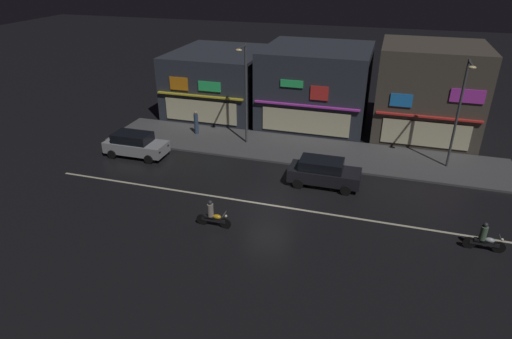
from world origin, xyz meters
TOP-DOWN VIEW (x-y plane):
  - ground_plane at (0.00, 0.00)m, footprint 140.00×140.00m
  - lane_divider_stripe at (0.00, 0.00)m, footprint 27.22×0.16m
  - sidewalk_far at (0.00, 7.92)m, footprint 28.65×5.05m
  - storefront_left_block at (8.60, 13.98)m, footprint 7.41×7.24m
  - storefront_center_block at (0.00, 14.58)m, footprint 8.36×8.44m
  - storefront_right_block at (-8.60, 14.90)m, footprint 7.69×9.09m
  - streetlamp_west at (-3.91, 7.80)m, footprint 0.44×1.64m
  - streetlamp_mid at (10.02, 7.78)m, footprint 0.44×1.64m
  - pedestrian_on_sidewalk at (-8.18, 8.58)m, footprint 0.33×0.33m
  - parked_car_near_kerb at (-10.65, 3.75)m, footprint 4.30×1.98m
  - parked_car_trailing at (2.55, 3.29)m, footprint 4.30×1.98m
  - motorcycle_lead at (-2.20, -2.89)m, footprint 1.90×0.60m
  - motorcycle_following at (10.87, -1.05)m, footprint 1.90×0.60m
  - traffic_cone at (1.84, 4.95)m, footprint 0.36×0.36m

SIDE VIEW (x-z plane):
  - ground_plane at x=0.00m, z-range 0.00..0.00m
  - lane_divider_stripe at x=0.00m, z-range 0.00..0.01m
  - sidewalk_far at x=0.00m, z-range 0.00..0.14m
  - traffic_cone at x=1.84m, z-range 0.00..0.55m
  - motorcycle_lead at x=-2.20m, z-range -0.13..1.39m
  - motorcycle_following at x=10.87m, z-range -0.13..1.39m
  - parked_car_near_kerb at x=-10.65m, z-range 0.03..1.70m
  - parked_car_trailing at x=2.55m, z-range 0.03..1.70m
  - pedestrian_on_sidewalk at x=-8.18m, z-range 0.08..1.90m
  - storefront_right_block at x=-8.60m, z-range 0.00..5.28m
  - storefront_center_block at x=0.00m, z-range 0.00..6.14m
  - storefront_left_block at x=8.60m, z-range 0.00..6.88m
  - streetlamp_mid at x=10.02m, z-range 0.78..7.79m
  - streetlamp_west at x=-3.91m, z-range 0.78..7.96m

